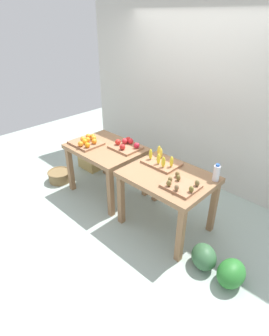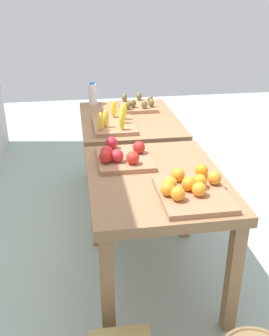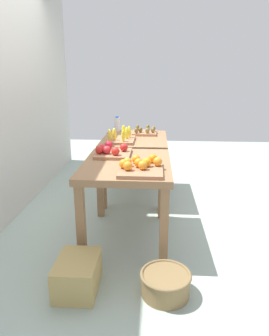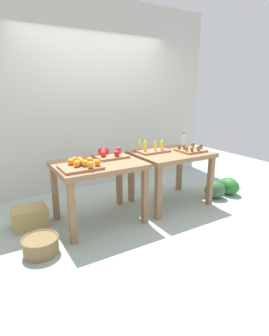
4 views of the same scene
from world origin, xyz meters
TOP-DOWN VIEW (x-y plane):
  - ground_plane at (0.00, 0.00)m, footprint 8.00×8.00m
  - back_wall at (0.00, 1.35)m, footprint 4.40×0.12m
  - display_table_left at (-0.56, 0.00)m, footprint 1.04×0.80m
  - display_table_right at (0.56, 0.00)m, footprint 1.04×0.80m
  - orange_bin at (-0.81, -0.14)m, footprint 0.44×0.36m
  - apple_bin at (-0.32, 0.17)m, footprint 0.40×0.35m
  - banana_crate at (0.33, 0.15)m, footprint 0.44×0.32m
  - kiwi_bin at (0.82, -0.12)m, footprint 0.37×0.32m
  - water_bottle at (1.02, 0.28)m, footprint 0.08×0.08m
  - watermelon_pile at (1.43, -0.22)m, footprint 0.66×0.41m
  - wicker_basket at (-1.37, -0.35)m, footprint 0.37×0.37m
  - cardboard_produce_box at (-1.36, 0.30)m, footprint 0.40×0.30m

SIDE VIEW (x-z plane):
  - ground_plane at x=0.00m, z-range 0.00..0.00m
  - wicker_basket at x=-1.37m, z-range 0.01..0.18m
  - cardboard_produce_box at x=-1.36m, z-range 0.00..0.25m
  - watermelon_pile at x=1.43m, z-range 0.00..0.27m
  - display_table_left at x=-0.56m, z-range 0.27..1.04m
  - display_table_right at x=0.56m, z-range 0.27..1.04m
  - kiwi_bin at x=0.82m, z-range 0.75..0.85m
  - apple_bin at x=-0.32m, z-range 0.75..0.86m
  - orange_bin at x=-0.81m, z-range 0.76..0.86m
  - banana_crate at x=0.33m, z-range 0.73..0.90m
  - water_bottle at x=1.02m, z-range 0.76..0.97m
  - back_wall at x=0.00m, z-range 0.00..3.00m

